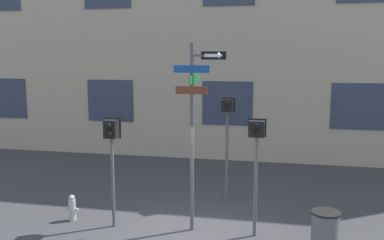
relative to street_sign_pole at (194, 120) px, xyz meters
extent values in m
plane|color=#38383A|center=(-0.09, -0.34, -2.66)|extent=(60.00, 60.00, 0.00)
cube|color=#2D384C|center=(-9.69, 6.85, -0.41)|extent=(1.95, 0.03, 1.69)
cube|color=#2D384C|center=(-4.89, 6.85, -0.41)|extent=(1.95, 0.03, 1.69)
cube|color=#2D384C|center=(-0.09, 6.85, -0.41)|extent=(1.95, 0.03, 1.69)
cube|color=#2D384C|center=(4.71, 6.85, -0.41)|extent=(1.95, 0.03, 1.69)
cylinder|color=#4C4C51|center=(-0.06, 0.01, -0.46)|extent=(0.09, 0.09, 4.40)
cube|color=#4C4C51|center=(0.19, 0.01, 1.45)|extent=(0.49, 0.05, 0.05)
cube|color=#14478C|center=(-0.06, -0.05, 1.15)|extent=(0.82, 0.02, 0.17)
cube|color=#196B2D|center=(0.00, 0.01, 0.93)|extent=(0.02, 1.07, 0.19)
cube|color=brown|center=(-0.06, -0.05, 0.68)|extent=(0.74, 0.02, 0.18)
cube|color=black|center=(0.43, -0.01, 1.45)|extent=(0.56, 0.02, 0.18)
cube|color=white|center=(0.39, -0.02, 1.45)|extent=(0.32, 0.01, 0.07)
cone|color=white|center=(0.59, -0.02, 1.45)|extent=(0.10, 0.14, 0.14)
cylinder|color=#4C4C51|center=(-1.96, -0.17, -1.57)|extent=(0.08, 0.08, 2.19)
cube|color=black|center=(-1.96, -0.17, -0.26)|extent=(0.31, 0.26, 0.43)
cube|color=black|center=(-1.96, -0.03, -0.26)|extent=(0.37, 0.02, 0.49)
cylinder|color=black|center=(-1.96, -0.36, -0.16)|extent=(0.15, 0.12, 0.15)
cylinder|color=black|center=(-1.96, -0.36, -0.35)|extent=(0.15, 0.12, 0.15)
cylinder|color=orange|center=(-1.96, -0.30, -0.16)|extent=(0.12, 0.01, 0.12)
cylinder|color=#4C4C51|center=(1.42, -0.03, -1.50)|extent=(0.08, 0.08, 2.33)
cube|color=black|center=(1.42, -0.03, -0.15)|extent=(0.34, 0.26, 0.36)
cube|color=black|center=(1.42, 0.11, -0.15)|extent=(0.40, 0.02, 0.42)
cylinder|color=black|center=(1.42, -0.22, -0.07)|extent=(0.13, 0.12, 0.13)
cylinder|color=black|center=(1.42, -0.22, -0.24)|extent=(0.13, 0.12, 0.13)
cylinder|color=#EA4C14|center=(1.42, -0.16, -0.07)|extent=(0.10, 0.01, 0.10)
cylinder|color=#4C4C51|center=(0.50, 2.12, -1.37)|extent=(0.08, 0.08, 2.58)
cube|color=black|center=(0.50, 2.12, 0.09)|extent=(0.32, 0.26, 0.34)
cube|color=black|center=(0.50, 2.26, 0.09)|extent=(0.38, 0.02, 0.40)
cylinder|color=black|center=(0.50, 1.93, 0.16)|extent=(0.12, 0.12, 0.12)
cylinder|color=black|center=(0.50, 1.93, 0.01)|extent=(0.12, 0.12, 0.12)
cylinder|color=#EA4C14|center=(0.50, 1.98, 0.16)|extent=(0.09, 0.01, 0.09)
cylinder|color=#A5A5A8|center=(-3.13, -0.03, -2.39)|extent=(0.18, 0.18, 0.54)
sphere|color=#A5A5A8|center=(-3.13, -0.03, -2.08)|extent=(0.15, 0.15, 0.15)
cylinder|color=#A5A5A8|center=(-3.26, -0.03, -2.37)|extent=(0.08, 0.06, 0.06)
cylinder|color=#A5A5A8|center=(-3.00, -0.03, -2.37)|extent=(0.08, 0.06, 0.06)
cylinder|color=#59595B|center=(2.92, -0.54, -2.24)|extent=(0.57, 0.57, 0.85)
cylinder|color=black|center=(2.92, -0.54, -1.79)|extent=(0.61, 0.61, 0.04)
camera|label=1|loc=(1.91, -9.45, 1.50)|focal=40.00mm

